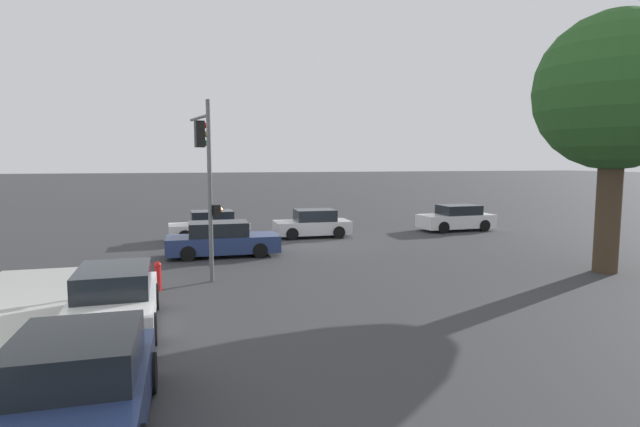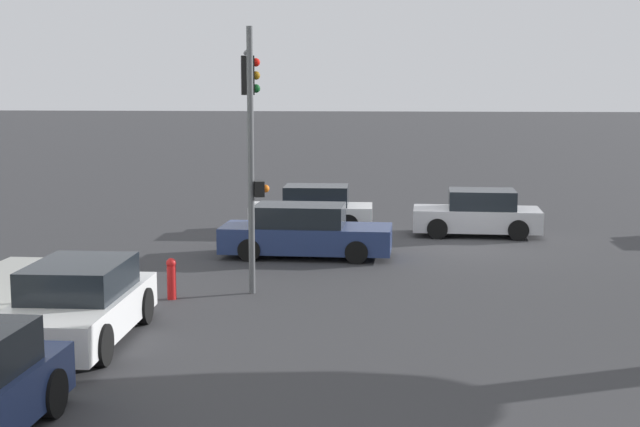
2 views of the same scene
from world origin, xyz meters
name	(u,v)px [view 2 (image 2 of 2)]	position (x,y,z in m)	size (l,w,h in m)	color
ground_plane	(466,246)	(0.00, 0.00, 0.00)	(300.00, 300.00, 0.00)	#333335
traffic_signal	(251,123)	(5.29, 6.12, 3.83)	(0.94, 2.31, 5.95)	#515456
crossing_car_0	(305,232)	(4.55, 2.11, 0.68)	(4.67, 1.93, 1.45)	navy
crossing_car_2	(478,214)	(-0.47, -2.00, 0.68)	(3.99, 1.97, 1.44)	#B7B7BC
crossing_car_3	(313,210)	(4.80, -2.41, 0.69)	(4.00, 1.93, 1.48)	silver
parked_car_0	(78,305)	(7.71, 10.76, 0.69)	(2.07, 4.43, 1.46)	silver
fire_hydrant	(172,277)	(6.88, 7.36, 0.49)	(0.22, 0.22, 0.92)	red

